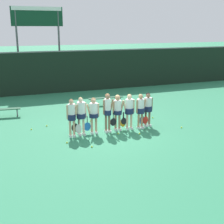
% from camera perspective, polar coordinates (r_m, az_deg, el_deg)
% --- Properties ---
extents(ground_plane, '(140.00, 140.00, 0.00)m').
position_cam_1_polar(ground_plane, '(14.01, -0.09, -3.54)').
color(ground_plane, '#2D7F56').
extents(fence_windscreen, '(60.00, 0.08, 2.95)m').
position_cam_1_polar(fence_windscreen, '(22.39, -8.93, 7.30)').
color(fence_windscreen, black).
rests_on(fence_windscreen, ground_plane).
extents(scoreboard, '(3.66, 0.15, 5.93)m').
position_cam_1_polar(scoreboard, '(23.85, -13.44, 15.16)').
color(scoreboard, '#515156').
rests_on(scoreboard, ground_plane).
extents(bench_courtside, '(1.98, 0.59, 0.44)m').
position_cam_1_polar(bench_courtside, '(17.05, -19.66, 0.33)').
color(bench_courtside, '#19472D').
rests_on(bench_courtside, ground_plane).
extents(bench_far, '(2.15, 0.44, 0.45)m').
position_cam_1_polar(bench_far, '(18.70, -1.15, 2.51)').
color(bench_far, '#19472D').
rests_on(bench_far, ground_plane).
extents(player_0, '(0.61, 0.34, 1.64)m').
position_cam_1_polar(player_0, '(13.16, -7.36, -0.57)').
color(player_0, tan).
rests_on(player_0, ground_plane).
extents(player_1, '(0.68, 0.39, 1.67)m').
position_cam_1_polar(player_1, '(13.29, -5.71, -0.22)').
color(player_1, beige).
rests_on(player_1, ground_plane).
extents(player_2, '(0.68, 0.40, 1.60)m').
position_cam_1_polar(player_2, '(13.48, -3.39, -0.11)').
color(player_2, tan).
rests_on(player_2, ground_plane).
extents(player_3, '(0.62, 0.32, 1.75)m').
position_cam_1_polar(player_3, '(13.62, -0.79, 0.42)').
color(player_3, '#8C664C').
rests_on(player_3, ground_plane).
extents(player_4, '(0.66, 0.38, 1.63)m').
position_cam_1_polar(player_4, '(13.89, 1.05, 0.50)').
color(player_4, tan).
rests_on(player_4, ground_plane).
extents(player_5, '(0.68, 0.40, 1.63)m').
position_cam_1_polar(player_5, '(14.05, 3.17, 0.61)').
color(player_5, beige).
rests_on(player_5, ground_plane).
extents(player_6, '(0.65, 0.37, 1.61)m').
position_cam_1_polar(player_6, '(14.21, 5.26, 0.65)').
color(player_6, tan).
rests_on(player_6, ground_plane).
extents(player_7, '(0.68, 0.40, 1.60)m').
position_cam_1_polar(player_7, '(14.57, 6.55, 0.97)').
color(player_7, '#8C664C').
rests_on(player_7, ground_plane).
extents(tennis_ball_0, '(0.07, 0.07, 0.07)m').
position_cam_1_polar(tennis_ball_0, '(13.65, 5.07, -3.96)').
color(tennis_ball_0, '#CCE033').
rests_on(tennis_ball_0, ground_plane).
extents(tennis_ball_1, '(0.07, 0.07, 0.07)m').
position_cam_1_polar(tennis_ball_1, '(14.99, -11.84, -2.47)').
color(tennis_ball_1, '#CCE033').
rests_on(tennis_ball_1, ground_plane).
extents(tennis_ball_2, '(0.06, 0.06, 0.06)m').
position_cam_1_polar(tennis_ball_2, '(12.19, -3.70, -6.34)').
color(tennis_ball_2, '#CCE033').
rests_on(tennis_ball_2, ground_plane).
extents(tennis_ball_3, '(0.07, 0.07, 0.07)m').
position_cam_1_polar(tennis_ball_3, '(16.16, 6.44, -0.94)').
color(tennis_ball_3, '#CCE033').
rests_on(tennis_ball_3, ground_plane).
extents(tennis_ball_4, '(0.07, 0.07, 0.07)m').
position_cam_1_polar(tennis_ball_4, '(14.76, 12.57, -2.78)').
color(tennis_ball_4, '#CCE033').
rests_on(tennis_ball_4, ground_plane).
extents(tennis_ball_5, '(0.07, 0.07, 0.07)m').
position_cam_1_polar(tennis_ball_5, '(15.44, -3.95, -1.64)').
color(tennis_ball_5, '#CCE033').
rests_on(tennis_ball_5, ground_plane).
extents(tennis_ball_6, '(0.07, 0.07, 0.07)m').
position_cam_1_polar(tennis_ball_6, '(13.62, 1.13, -3.95)').
color(tennis_ball_6, '#CCE033').
rests_on(tennis_ball_6, ground_plane).
extents(tennis_ball_7, '(0.06, 0.06, 0.06)m').
position_cam_1_polar(tennis_ball_7, '(14.63, -14.54, -3.08)').
color(tennis_ball_7, '#CCE033').
rests_on(tennis_ball_7, ground_plane).
extents(tennis_ball_8, '(0.07, 0.07, 0.07)m').
position_cam_1_polar(tennis_ball_8, '(14.35, -6.65, -3.03)').
color(tennis_ball_8, '#CCE033').
rests_on(tennis_ball_8, ground_plane).
extents(tennis_ball_9, '(0.07, 0.07, 0.07)m').
position_cam_1_polar(tennis_ball_9, '(16.11, 7.46, -1.01)').
color(tennis_ball_9, '#CCE033').
rests_on(tennis_ball_9, ground_plane).
extents(tennis_ball_10, '(0.07, 0.07, 0.07)m').
position_cam_1_polar(tennis_ball_10, '(12.70, -8.23, -5.56)').
color(tennis_ball_10, '#CCE033').
rests_on(tennis_ball_10, ground_plane).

